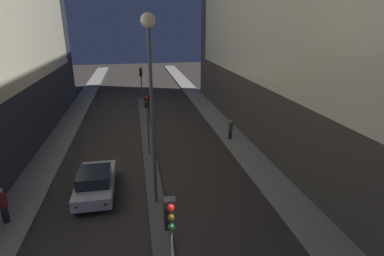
{
  "coord_description": "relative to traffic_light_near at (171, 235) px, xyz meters",
  "views": [
    {
      "loc": [
        -0.72,
        -4.26,
        8.77
      ],
      "look_at": [
        3.76,
        18.79,
        0.5
      ],
      "focal_mm": 28.0,
      "sensor_mm": 36.0,
      "label": 1
    }
  ],
  "objects": [
    {
      "name": "traffic_light_near",
      "position": [
        0.0,
        0.0,
        0.0
      ],
      "size": [
        0.32,
        0.42,
        4.25
      ],
      "color": "#4C4C51",
      "rests_on": "median_strip"
    },
    {
      "name": "traffic_light_mid",
      "position": [
        0.0,
        12.49,
        0.0
      ],
      "size": [
        0.32,
        0.42,
        4.25
      ],
      "color": "#4C4C51",
      "rests_on": "median_strip"
    },
    {
      "name": "traffic_light_far",
      "position": [
        0.0,
        24.92,
        0.0
      ],
      "size": [
        0.32,
        0.42,
        4.25
      ],
      "color": "#4C4C51",
      "rests_on": "median_strip"
    },
    {
      "name": "car_left_lane",
      "position": [
        -3.09,
        8.01,
        -2.49
      ],
      "size": [
        1.9,
        4.36,
        1.51
      ],
      "color": "#B2B2B7",
      "rests_on": "ground"
    },
    {
      "name": "pedestrian_on_left_sidewalk",
      "position": [
        -6.85,
        6.12,
        -2.19
      ],
      "size": [
        0.37,
        0.37,
        1.75
      ],
      "color": "black",
      "rests_on": "sidewalk_left"
    },
    {
      "name": "pedestrian_on_right_sidewalk",
      "position": [
        6.4,
        14.2,
        -2.31
      ],
      "size": [
        0.36,
        0.36,
        1.53
      ],
      "color": "black",
      "rests_on": "sidewalk_right"
    },
    {
      "name": "street_lamp",
      "position": [
        0.0,
        6.53,
        3.52
      ],
      "size": [
        0.63,
        0.63,
        9.06
      ],
      "color": "#4C4C51",
      "rests_on": "median_strip"
    },
    {
      "name": "median_strip",
      "position": [
        0.0,
        13.84,
        -3.19
      ],
      "size": [
        0.87,
        30.74,
        0.12
      ],
      "color": "#56544F",
      "rests_on": "ground"
    }
  ]
}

